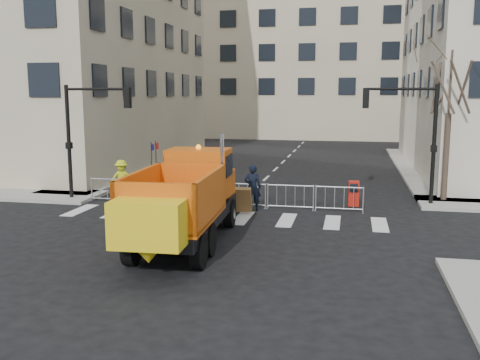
% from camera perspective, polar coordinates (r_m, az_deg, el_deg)
% --- Properties ---
extents(ground, '(120.00, 120.00, 0.00)m').
position_cam_1_polar(ground, '(16.77, -5.90, -8.16)').
color(ground, black).
rests_on(ground, ground).
extents(sidewalk_back, '(64.00, 5.00, 0.15)m').
position_cam_1_polar(sidewalk_back, '(24.73, 0.08, -2.28)').
color(sidewalk_back, gray).
rests_on(sidewalk_back, ground).
extents(building_far, '(30.00, 18.00, 24.00)m').
position_cam_1_polar(building_far, '(67.78, 7.85, 15.01)').
color(building_far, '#B9AB8D').
rests_on(building_far, ground).
extents(traffic_light_left, '(0.18, 0.18, 5.40)m').
position_cam_1_polar(traffic_light_left, '(26.25, -17.78, 3.74)').
color(traffic_light_left, black).
rests_on(traffic_light_left, ground).
extents(traffic_light_right, '(0.18, 0.18, 5.40)m').
position_cam_1_polar(traffic_light_right, '(25.09, 19.98, 3.40)').
color(traffic_light_right, black).
rests_on(traffic_light_right, ground).
extents(crowd_barriers, '(12.60, 0.60, 1.10)m').
position_cam_1_polar(crowd_barriers, '(23.94, -2.12, -1.51)').
color(crowd_barriers, '#9EA0A5').
rests_on(crowd_barriers, ground).
extents(street_tree, '(3.00, 3.00, 7.50)m').
position_cam_1_polar(street_tree, '(26.12, 21.33, 5.84)').
color(street_tree, '#382B21').
rests_on(street_tree, ground).
extents(plow_truck, '(3.13, 9.49, 3.64)m').
position_cam_1_polar(plow_truck, '(17.61, -5.94, -1.89)').
color(plow_truck, black).
rests_on(plow_truck, ground).
extents(cop_a, '(0.78, 0.56, 2.01)m').
position_cam_1_polar(cop_a, '(22.96, 1.34, -0.81)').
color(cop_a, black).
rests_on(cop_a, ground).
extents(cop_b, '(0.90, 0.75, 1.66)m').
position_cam_1_polar(cop_b, '(22.72, -5.16, -1.40)').
color(cop_b, black).
rests_on(cop_b, ground).
extents(cop_c, '(0.97, 0.97, 1.66)m').
position_cam_1_polar(cop_c, '(21.37, -5.15, -2.08)').
color(cop_c, black).
rests_on(cop_c, ground).
extents(worker, '(1.27, 0.91, 1.78)m').
position_cam_1_polar(worker, '(25.77, -12.52, 0.14)').
color(worker, '#B8C517').
rests_on(worker, sidewalk_back).
extents(newspaper_box, '(0.48, 0.43, 1.10)m').
position_cam_1_polar(newspaper_box, '(23.76, 12.02, -1.42)').
color(newspaper_box, '#AC170D').
rests_on(newspaper_box, sidewalk_back).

